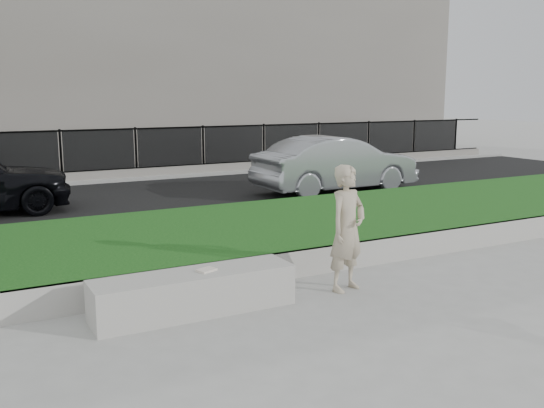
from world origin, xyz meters
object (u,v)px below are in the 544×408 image
book (207,270)px  car_silver (336,164)px  stone_bench (194,293)px  man (347,228)px

book → car_silver: bearing=26.4°
stone_bench → book: size_ratio=11.34×
man → car_silver: (4.45, 6.81, -0.07)m
stone_bench → car_silver: car_silver is taller
stone_bench → man: man is taller
stone_bench → car_silver: size_ratio=0.55×
car_silver → stone_bench: bearing=133.3°
stone_bench → book: book is taller
man → car_silver: size_ratio=0.38×
car_silver → man: bearing=144.8°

